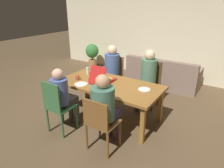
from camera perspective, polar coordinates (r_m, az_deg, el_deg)
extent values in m
plane|color=brown|center=(4.20, -0.75, -9.17)|extent=(20.00, 20.00, 0.00)
cube|color=beige|center=(6.29, 14.70, 14.50)|extent=(7.64, 0.12, 2.82)
cube|color=#926029|center=(3.88, -0.80, -0.23)|extent=(2.00, 0.98, 0.05)
cube|color=olive|center=(4.30, -13.93, -3.90)|extent=(0.07, 0.07, 0.68)
cube|color=olive|center=(3.35, 8.60, -11.49)|extent=(0.07, 0.07, 0.68)
cube|color=olive|center=(4.82, -7.16, -0.46)|extent=(0.07, 0.07, 0.68)
cube|color=olive|center=(4.00, 13.43, -5.95)|extent=(0.07, 0.07, 0.68)
cylinder|color=#356A3B|center=(4.02, -13.78, -7.58)|extent=(0.04, 0.04, 0.47)
cylinder|color=#356A3B|center=(3.79, -9.94, -9.18)|extent=(0.04, 0.04, 0.47)
cylinder|color=#356A3B|center=(3.82, -17.64, -9.68)|extent=(0.04, 0.04, 0.47)
cylinder|color=#356A3B|center=(3.59, -13.82, -11.55)|extent=(0.04, 0.04, 0.47)
cube|color=#356A3B|center=(3.68, -14.15, -6.22)|extent=(0.41, 0.41, 0.02)
cube|color=#356A3B|center=(3.46, -16.80, -3.65)|extent=(0.39, 0.03, 0.50)
cylinder|color=#443F3B|center=(4.02, -11.48, -7.20)|extent=(0.10, 0.10, 0.49)
cylinder|color=#443F3B|center=(3.93, -9.91, -7.82)|extent=(0.10, 0.10, 0.49)
cube|color=#443F3B|center=(3.75, -12.50, -4.48)|extent=(0.27, 0.32, 0.11)
cylinder|color=#4F5F9D|center=(3.55, -14.58, -2.12)|extent=(0.30, 0.30, 0.46)
sphere|color=#DFAC90|center=(3.44, -15.08, 2.66)|extent=(0.19, 0.19, 0.19)
cylinder|color=brown|center=(4.71, 0.75, -2.27)|extent=(0.04, 0.04, 0.47)
cylinder|color=brown|center=(4.89, -2.76, -1.33)|extent=(0.04, 0.04, 0.47)
cylinder|color=brown|center=(4.97, 2.81, -0.92)|extent=(0.04, 0.04, 0.47)
cylinder|color=brown|center=(5.14, -0.60, -0.07)|extent=(0.04, 0.04, 0.47)
cube|color=brown|center=(4.83, 0.05, 1.53)|extent=(0.41, 0.39, 0.02)
cube|color=brown|center=(4.89, 1.20, 5.01)|extent=(0.39, 0.03, 0.50)
cylinder|color=#393840|center=(4.64, -1.19, -2.55)|extent=(0.10, 0.10, 0.49)
cylinder|color=#393840|center=(4.73, -2.91, -2.07)|extent=(0.10, 0.10, 0.49)
cube|color=#393840|center=(4.68, -1.06, 1.61)|extent=(0.31, 0.33, 0.11)
cylinder|color=#426094|center=(4.72, 0.05, 5.26)|extent=(0.35, 0.35, 0.54)
sphere|color=beige|center=(4.63, 0.05, 9.61)|extent=(0.22, 0.22, 0.22)
cylinder|color=#51391C|center=(4.37, 11.20, -4.81)|extent=(0.04, 0.04, 0.47)
cylinder|color=#51391C|center=(4.50, 6.69, -3.65)|extent=(0.04, 0.04, 0.47)
cylinder|color=#51391C|center=(4.67, 12.87, -3.10)|extent=(0.04, 0.04, 0.47)
cylinder|color=#51391C|center=(4.79, 8.60, -2.07)|extent=(0.04, 0.04, 0.47)
cube|color=#51391C|center=(4.48, 10.04, -0.57)|extent=(0.45, 0.42, 0.02)
cube|color=#51391C|center=(4.55, 11.24, 3.28)|extent=(0.42, 0.03, 0.50)
cylinder|color=#423A3C|center=(4.27, 9.01, -5.16)|extent=(0.10, 0.10, 0.49)
cylinder|color=#423A3C|center=(4.33, 7.09, -4.65)|extent=(0.10, 0.10, 0.49)
cube|color=#423A3C|center=(4.30, 9.16, -0.60)|extent=(0.29, 0.35, 0.11)
cylinder|color=#507D5F|center=(4.36, 10.33, 3.42)|extent=(0.32, 0.32, 0.54)
sphere|color=beige|center=(4.26, 10.67, 8.08)|extent=(0.21, 0.21, 0.21)
cylinder|color=brown|center=(3.51, -3.48, -11.70)|extent=(0.04, 0.04, 0.47)
cylinder|color=brown|center=(3.33, 2.23, -13.80)|extent=(0.04, 0.04, 0.47)
cylinder|color=brown|center=(3.29, -7.19, -14.49)|extent=(0.04, 0.04, 0.47)
cylinder|color=brown|center=(3.09, -1.24, -17.01)|extent=(0.04, 0.04, 0.47)
cube|color=brown|center=(3.16, -2.52, -10.63)|extent=(0.45, 0.40, 0.02)
cube|color=brown|center=(2.91, -4.74, -8.67)|extent=(0.43, 0.03, 0.42)
cylinder|color=#392E4E|center=(3.54, -0.73, -11.13)|extent=(0.10, 0.10, 0.49)
cylinder|color=#392E4E|center=(3.46, 1.76, -12.00)|extent=(0.10, 0.10, 0.49)
cube|color=#392E4E|center=(3.24, -0.87, -8.45)|extent=(0.32, 0.32, 0.11)
cylinder|color=#45715F|center=(3.00, -2.62, -5.55)|extent=(0.36, 0.36, 0.51)
sphere|color=tan|center=(2.85, -2.74, 0.68)|extent=(0.21, 0.21, 0.21)
cube|color=red|center=(4.01, -1.99, 1.11)|extent=(0.35, 0.35, 0.03)
cylinder|color=#C0863E|center=(4.00, -2.00, 1.37)|extent=(0.31, 0.31, 0.01)
cube|color=red|center=(3.76, -4.18, 2.42)|extent=(0.35, 0.15, 0.32)
cylinder|color=white|center=(3.65, 9.11, -1.51)|extent=(0.22, 0.22, 0.01)
cylinder|color=white|center=(3.87, -8.68, -0.04)|extent=(0.25, 0.25, 0.01)
cylinder|color=#B0482F|center=(4.09, -9.70, 1.81)|extent=(0.08, 0.08, 0.10)
cylinder|color=silver|center=(3.41, -0.68, -1.72)|extent=(0.07, 0.07, 0.15)
cylinder|color=silver|center=(4.38, -6.89, 3.71)|extent=(0.07, 0.07, 0.15)
cube|color=#846C5E|center=(5.83, 14.11, 1.59)|extent=(1.91, 0.82, 0.39)
cube|color=#846C5E|center=(5.41, 13.31, 4.52)|extent=(1.91, 0.16, 0.41)
cube|color=#846C5E|center=(6.05, 6.70, 5.70)|extent=(0.20, 0.78, 0.18)
cube|color=#846C5E|center=(5.55, 22.70, 2.54)|extent=(0.20, 0.78, 0.18)
cylinder|color=#A8784D|center=(7.22, -5.48, 5.72)|extent=(0.29, 0.29, 0.28)
cylinder|color=brown|center=(7.16, -5.54, 7.32)|extent=(0.05, 0.05, 0.13)
ellipsoid|color=#367D39|center=(7.10, -5.61, 9.23)|extent=(0.44, 0.44, 0.49)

